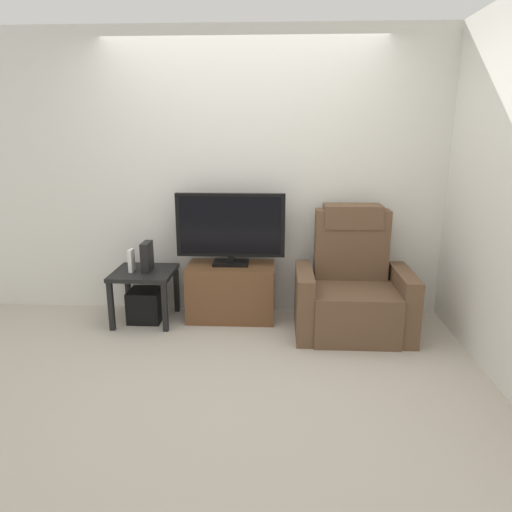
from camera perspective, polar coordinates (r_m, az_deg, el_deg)
The scene contains 10 objects.
ground_plane at distance 3.72m, azimuth -2.69°, elevation -12.47°, with size 6.40×6.40×0.00m, color #B2A899.
wall_back at distance 4.45m, azimuth -1.48°, elevation 9.63°, with size 6.40×0.06×2.60m, color silver.
wall_side at distance 3.65m, azimuth 28.08°, elevation 6.73°, with size 0.06×4.48×2.60m, color silver.
tv_stand at distance 4.41m, azimuth -3.02°, elevation -4.30°, with size 0.80×0.43×0.52m.
television at distance 4.27m, azimuth -3.10°, elevation 3.45°, with size 0.98×0.20×0.66m.
recliner_armchair at distance 4.19m, azimuth 11.54°, elevation -3.98°, with size 0.98×0.78×1.08m.
side_table at distance 4.42m, azimuth -13.32°, elevation -2.69°, with size 0.54×0.54×0.48m.
subwoofer_box at distance 4.51m, azimuth -13.13°, elevation -5.78°, with size 0.29×0.29×0.29m, color black.
book_upright at distance 4.38m, azimuth -14.79°, elevation -0.52°, with size 0.03×0.11×0.20m, color white.
game_console at distance 4.37m, azimuth -13.01°, elevation -0.05°, with size 0.07×0.20×0.26m, color black.
Camera 1 is at (0.34, -3.28, 1.71)m, focal length 33.18 mm.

